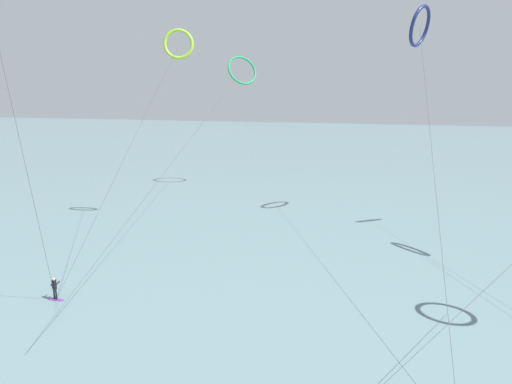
{
  "coord_description": "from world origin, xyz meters",
  "views": [
    {
      "loc": [
        7.63,
        -8.99,
        14.85
      ],
      "look_at": [
        0.0,
        19.33,
        8.15
      ],
      "focal_mm": 31.0,
      "sensor_mm": 36.0,
      "label": 1
    }
  ],
  "objects_px": {
    "kite_lime": "(178,44)",
    "kite_emerald": "(242,71)",
    "kite_navy": "(420,26)",
    "surfer_violet": "(55,290)"
  },
  "relations": [
    {
      "from": "surfer_violet",
      "to": "kite_lime",
      "type": "distance_m",
      "value": 28.19
    },
    {
      "from": "kite_lime",
      "to": "kite_emerald",
      "type": "relative_size",
      "value": 0.43
    },
    {
      "from": "kite_navy",
      "to": "kite_emerald",
      "type": "height_order",
      "value": "kite_navy"
    },
    {
      "from": "surfer_violet",
      "to": "kite_navy",
      "type": "distance_m",
      "value": 44.23
    },
    {
      "from": "kite_navy",
      "to": "kite_lime",
      "type": "xyz_separation_m",
      "value": [
        -24.92,
        -8.32,
        -2.03
      ]
    },
    {
      "from": "surfer_violet",
      "to": "kite_emerald",
      "type": "xyz_separation_m",
      "value": [
        1.76,
        41.32,
        17.09
      ]
    },
    {
      "from": "kite_lime",
      "to": "kite_emerald",
      "type": "distance_m",
      "value": 20.54
    },
    {
      "from": "kite_emerald",
      "to": "kite_lime",
      "type": "bearing_deg",
      "value": -136.83
    },
    {
      "from": "kite_lime",
      "to": "kite_emerald",
      "type": "bearing_deg",
      "value": 69.93
    },
    {
      "from": "surfer_violet",
      "to": "kite_lime",
      "type": "bearing_deg",
      "value": -71.31
    }
  ]
}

